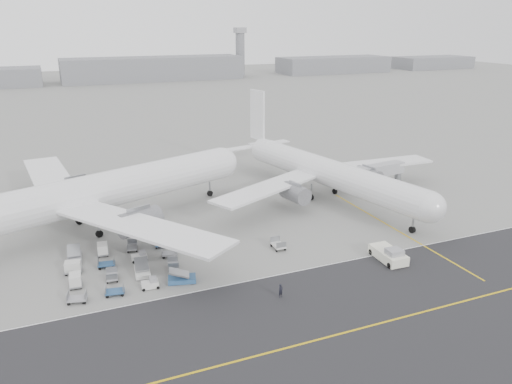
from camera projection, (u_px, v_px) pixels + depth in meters
name	position (u px, v px, depth m)	size (l,w,h in m)	color
ground	(247.00, 273.00, 72.18)	(700.00, 700.00, 0.00)	gray
taxiway	(343.00, 333.00, 58.29)	(220.00, 59.00, 0.03)	#2A2A2D
horizon_buildings	(138.00, 81.00, 310.32)	(520.00, 28.00, 28.00)	gray
control_tower	(240.00, 51.00, 334.88)	(7.00, 7.00, 31.25)	gray
airliner_a	(88.00, 194.00, 85.17)	(63.18, 62.05, 22.82)	white
airliner_b	(325.00, 171.00, 101.71)	(54.59, 55.75, 19.47)	white
pushback_tug	(389.00, 254.00, 75.76)	(3.33, 8.51, 2.42)	white
jet_bridge	(377.00, 172.00, 107.29)	(15.14, 4.63, 5.65)	gray
gse_cluster	(125.00, 270.00, 73.02)	(21.35, 20.59, 1.91)	#9C9CA1
stray_dolly	(278.00, 248.00, 80.08)	(1.69, 2.75, 1.69)	silver
ground_crew_a	(281.00, 291.00, 65.60)	(0.69, 0.46, 1.91)	black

